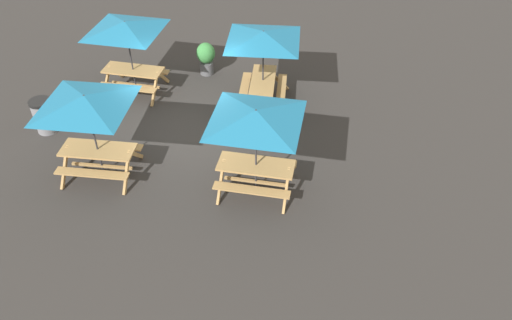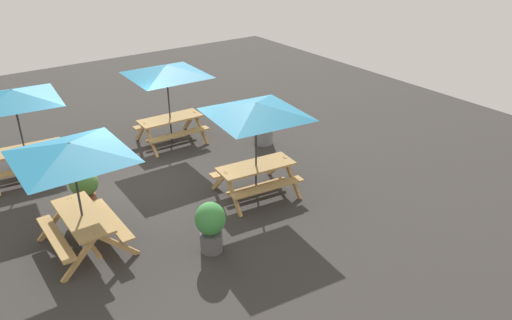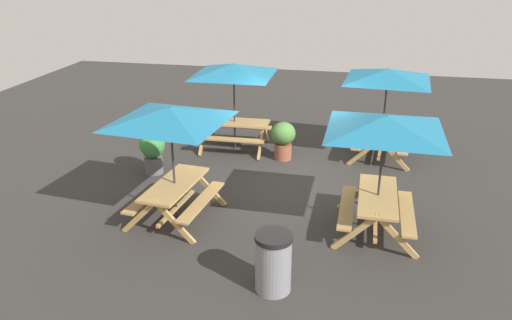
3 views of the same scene
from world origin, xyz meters
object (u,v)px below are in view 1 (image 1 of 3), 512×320
Objects in this scene: picnic_table_1 at (256,122)px; picnic_table_3 at (87,107)px; picnic_table_2 at (263,41)px; potted_plant_1 at (241,111)px; picnic_table_0 at (126,32)px; trash_bin_gray at (44,116)px; potted_plant_0 at (206,57)px.

picnic_table_3 is (3.89, -0.19, 0.00)m from picnic_table_1.
picnic_table_3 is (3.71, 3.64, 0.00)m from picnic_table_2.
potted_plant_1 is (0.66, -2.45, -1.43)m from picnic_table_1.
picnic_table_1 is at bearing 141.99° from picnic_table_0.
trash_bin_gray is at bearing -11.30° from picnic_table_1.
potted_plant_1 is at bearing 117.34° from potted_plant_0.
picnic_table_2 is at bearing -82.07° from picnic_table_1.
picnic_table_0 is at bearing -39.10° from picnic_table_1.
trash_bin_gray is 0.91× the size of potted_plant_0.
picnic_table_2 is 2.89× the size of trash_bin_gray.
trash_bin_gray is (6.03, -1.79, -1.49)m from picnic_table_1.
picnic_table_1 and picnic_table_3 have the same top height.
potted_plant_1 is at bearing 161.63° from picnic_table_0.
picnic_table_3 is 3.06m from trash_bin_gray.
picnic_table_1 is at bearing 111.96° from potted_plant_0.
potted_plant_1 is at bearing -69.76° from picnic_table_1.
picnic_table_3 is 2.64× the size of potted_plant_0.
picnic_table_3 is at bearing 2.37° from picnic_table_1.
picnic_table_0 is 3.98m from picnic_table_2.
picnic_table_0 reaches higher than trash_bin_gray.
picnic_table_2 is 2.89× the size of potted_plant_1.
trash_bin_gray is (5.85, 2.05, -1.49)m from picnic_table_2.
picnic_table_1 is 3.90m from picnic_table_3.
picnic_table_1 is at bearing 163.49° from trash_bin_gray.
picnic_table_3 reaches higher than potted_plant_1.
picnic_table_2 is (-3.98, 0.22, 0.00)m from picnic_table_0.
potted_plant_0 is (-3.87, -3.56, 0.11)m from trash_bin_gray.
picnic_table_0 and picnic_table_1 have the same top height.
picnic_table_1 reaches higher than trash_bin_gray.
potted_plant_1 is at bearing -19.51° from picnic_table_2.
picnic_table_1 is at bearing 2.19° from picnic_table_2.
trash_bin_gray is at bearing -35.39° from picnic_table_3.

